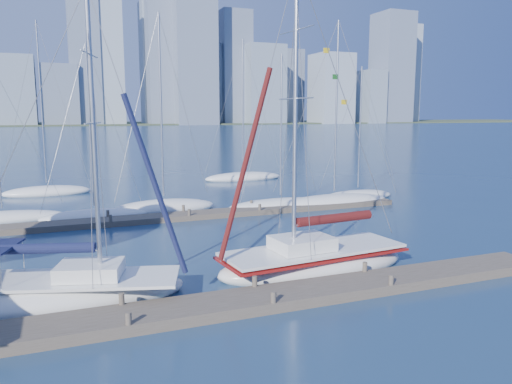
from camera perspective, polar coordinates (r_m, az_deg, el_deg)
name	(u,v)px	position (r m, az deg, el deg)	size (l,w,h in m)	color
ground	(264,304)	(18.95, 0.88, -12.72)	(700.00, 700.00, 0.00)	#162F48
near_dock	(264,299)	(18.87, 0.88, -12.15)	(26.00, 2.00, 0.40)	#494136
far_dock	(201,215)	(34.11, -6.33, -2.60)	(30.00, 1.80, 0.36)	#494136
far_shore	(68,124)	(336.39, -20.65, 7.25)	(800.00, 100.00, 1.50)	#38472D
sailboat_navy	(75,279)	(19.98, -20.01, -9.31)	(8.62, 4.92, 11.90)	white
sailboat_maroon	(313,249)	(22.49, 6.58, -6.53)	(9.24, 3.76, 13.61)	white
bg_boat_0	(3,218)	(36.55, -26.96, -2.69)	(8.02, 4.07, 10.50)	white
bg_boat_1	(95,216)	(35.03, -17.97, -2.59)	(7.28, 4.41, 11.80)	white
bg_boat_2	(164,207)	(36.63, -10.47, -1.70)	(7.90, 4.66, 14.22)	white
bg_boat_3	(281,205)	(37.27, 2.82, -1.47)	(8.50, 5.27, 11.54)	white
bg_boat_4	(334,202)	(38.77, 8.91, -1.09)	(9.55, 6.17, 14.10)	white
bg_boat_5	(358,196)	(42.22, 11.55, -0.41)	(6.75, 4.04, 11.02)	white
bg_boat_6	(47,191)	(46.87, -22.76, 0.07)	(7.63, 4.24, 14.96)	white
bg_boat_7	(243,177)	(52.95, -1.45, 1.72)	(8.52, 2.80, 14.85)	white
skyline	(100,65)	(308.73, -17.36, 13.72)	(502.44, 51.31, 105.80)	gray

